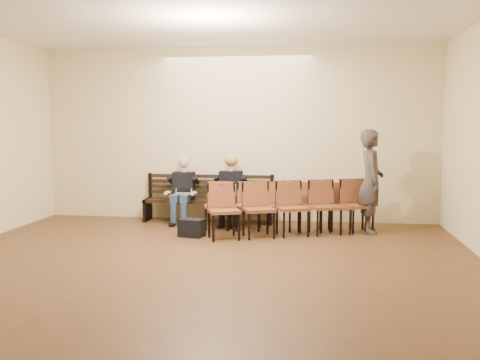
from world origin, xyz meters
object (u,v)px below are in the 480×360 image
object	(u,v)px
seated_man	(183,191)
water_bottle	(235,197)
seated_woman	(230,191)
chair_row_front	(279,206)
bench	(208,211)
chair_row_back	(292,208)
passerby	(371,173)
bag	(192,228)
laptop	(182,195)

from	to	relation	value
seated_man	water_bottle	distance (m)	1.10
seated_woman	chair_row_front	distance (m)	1.14
bench	chair_row_back	xyz separation A→B (m)	(1.72, -1.09, 0.26)
passerby	bench	bearing A→B (deg)	76.05
chair_row_front	chair_row_back	size ratio (longest dim) A/B	0.92
passerby	chair_row_front	xyz separation A→B (m)	(-1.65, -0.05, -0.63)
bag	chair_row_back	bearing A→B (deg)	10.49
bag	passerby	size ratio (longest dim) A/B	0.20
passerby	water_bottle	bearing A→B (deg)	80.87
laptop	bag	distance (m)	1.29
passerby	chair_row_back	size ratio (longest dim) A/B	0.72
seated_man	passerby	world-z (taller)	passerby
bag	passerby	distance (m)	3.34
seated_man	laptop	xyz separation A→B (m)	(0.03, -0.15, -0.06)
laptop	seated_woman	bearing A→B (deg)	8.02
bench	laptop	bearing A→B (deg)	-149.33
bag	chair_row_front	distance (m)	1.68
laptop	chair_row_back	size ratio (longest dim) A/B	0.11
laptop	chair_row_front	distance (m)	1.96
seated_woman	bag	world-z (taller)	seated_woman
laptop	water_bottle	bearing A→B (deg)	-4.48
laptop	water_bottle	xyz separation A→B (m)	(1.05, -0.06, -0.00)
bench	chair_row_back	bearing A→B (deg)	-32.22
water_bottle	laptop	bearing A→B (deg)	176.93
bag	chair_row_front	world-z (taller)	chair_row_front
chair_row_front	chair_row_back	world-z (taller)	chair_row_back
water_bottle	chair_row_back	size ratio (longest dim) A/B	0.08
passerby	chair_row_back	world-z (taller)	passerby
chair_row_back	chair_row_front	bearing A→B (deg)	99.78
seated_man	chair_row_front	xyz separation A→B (m)	(1.95, -0.53, -0.18)
laptop	passerby	size ratio (longest dim) A/B	0.15
laptop	water_bottle	size ratio (longest dim) A/B	1.40
chair_row_front	laptop	bearing A→B (deg)	166.38
seated_woman	chair_row_back	xyz separation A→B (m)	(1.26, -0.97, -0.16)
seated_man	chair_row_back	world-z (taller)	seated_man
bag	seated_man	bearing A→B (deg)	110.56
bench	water_bottle	xyz separation A→B (m)	(0.58, -0.33, 0.34)
passerby	bag	bearing A→B (deg)	101.52
seated_man	laptop	bearing A→B (deg)	-78.47
seated_man	chair_row_front	distance (m)	2.03
seated_woman	passerby	distance (m)	2.72
laptop	chair_row_back	bearing A→B (deg)	-21.80
seated_woman	passerby	bearing A→B (deg)	-10.31
water_bottle	seated_woman	bearing A→B (deg)	119.97
seated_man	seated_woman	bearing A→B (deg)	0.00
seated_man	water_bottle	bearing A→B (deg)	-11.02
bench	seated_man	xyz separation A→B (m)	(-0.49, -0.12, 0.40)
bench	passerby	world-z (taller)	passerby
chair_row_back	seated_woman	bearing A→B (deg)	120.90
chair_row_front	chair_row_back	distance (m)	0.51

